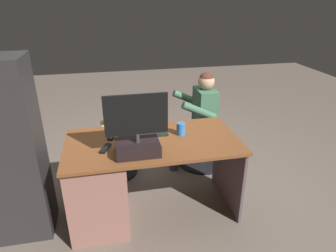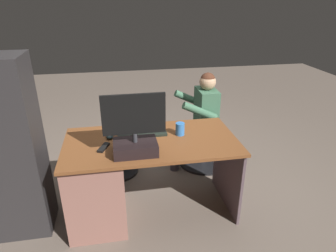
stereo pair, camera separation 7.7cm
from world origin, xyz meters
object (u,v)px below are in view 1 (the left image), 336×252
(desk, at_px, (110,179))
(tv_remote, at_px, (105,148))
(monitor, at_px, (137,136))
(cup, at_px, (181,129))
(visitor_chair, at_px, (203,144))
(keyboard, at_px, (143,134))
(computer_mouse, at_px, (111,137))
(person, at_px, (197,113))
(office_chair_teddy, at_px, (114,152))
(teddy_bear, at_px, (111,125))

(desk, height_order, tv_remote, tv_remote)
(monitor, bearing_deg, cup, -148.51)
(visitor_chair, bearing_deg, keyboard, 38.05)
(computer_mouse, xyz_separation_m, person, (-0.95, -0.61, -0.11))
(cup, bearing_deg, monitor, 31.49)
(keyboard, relative_size, cup, 3.86)
(office_chair_teddy, relative_size, visitor_chair, 0.86)
(desk, bearing_deg, person, -143.91)
(keyboard, bearing_deg, desk, 21.84)
(monitor, xyz_separation_m, computer_mouse, (0.20, -0.29, -0.12))
(keyboard, distance_m, computer_mouse, 0.28)
(keyboard, relative_size, computer_mouse, 4.38)
(office_chair_teddy, distance_m, teddy_bear, 0.31)
(teddy_bear, bearing_deg, cup, 131.34)
(office_chair_teddy, xyz_separation_m, person, (-0.93, -0.00, 0.37))
(computer_mouse, distance_m, tv_remote, 0.19)
(teddy_bear, xyz_separation_m, visitor_chair, (-1.02, 0.01, -0.34))
(desk, height_order, monitor, monitor)
(computer_mouse, xyz_separation_m, teddy_bear, (-0.02, -0.62, -0.16))
(computer_mouse, height_order, visitor_chair, computer_mouse)
(tv_remote, relative_size, visitor_chair, 0.26)
(desk, height_order, office_chair_teddy, desk)
(desk, height_order, computer_mouse, computer_mouse)
(computer_mouse, distance_m, teddy_bear, 0.64)
(cup, height_order, visitor_chair, cup)
(cup, height_order, tv_remote, cup)
(computer_mouse, height_order, person, person)
(monitor, height_order, tv_remote, monitor)
(tv_remote, bearing_deg, computer_mouse, -81.93)
(desk, relative_size, computer_mouse, 14.91)
(cup, relative_size, teddy_bear, 0.33)
(desk, bearing_deg, teddy_bear, -94.28)
(desk, relative_size, cup, 13.15)
(monitor, relative_size, teddy_bear, 1.44)
(monitor, relative_size, office_chair_teddy, 0.95)
(keyboard, relative_size, office_chair_teddy, 0.85)
(cup, bearing_deg, keyboard, -10.51)
(computer_mouse, relative_size, teddy_bear, 0.30)
(person, bearing_deg, computer_mouse, 32.69)
(cup, relative_size, person, 0.10)
(person, bearing_deg, office_chair_teddy, 0.29)
(desk, bearing_deg, keyboard, -158.16)
(teddy_bear, bearing_deg, keyboard, 113.32)
(keyboard, relative_size, teddy_bear, 1.29)
(person, bearing_deg, desk, 36.09)
(keyboard, height_order, person, person)
(computer_mouse, bearing_deg, visitor_chair, -149.49)
(desk, relative_size, keyboard, 3.41)
(tv_remote, bearing_deg, desk, -75.74)
(cup, bearing_deg, desk, 5.91)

